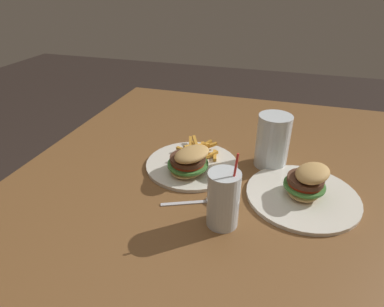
{
  "coord_description": "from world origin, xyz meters",
  "views": [
    {
      "loc": [
        0.72,
        0.1,
        1.24
      ],
      "look_at": [
        -0.05,
        -0.13,
        0.79
      ],
      "focal_mm": 30.0,
      "sensor_mm": 36.0,
      "label": 1
    }
  ],
  "objects_px": {
    "meal_plate_near": "(191,162)",
    "spoon": "(213,199)",
    "juice_glass": "(223,201)",
    "meal_plate_far": "(304,189)",
    "beer_glass": "(273,142)"
  },
  "relations": [
    {
      "from": "spoon",
      "to": "meal_plate_far",
      "type": "relative_size",
      "value": 0.57
    },
    {
      "from": "beer_glass",
      "to": "spoon",
      "type": "distance_m",
      "value": 0.26
    },
    {
      "from": "meal_plate_near",
      "to": "spoon",
      "type": "relative_size",
      "value": 1.7
    },
    {
      "from": "juice_glass",
      "to": "spoon",
      "type": "height_order",
      "value": "juice_glass"
    },
    {
      "from": "meal_plate_near",
      "to": "beer_glass",
      "type": "height_order",
      "value": "beer_glass"
    },
    {
      "from": "meal_plate_near",
      "to": "beer_glass",
      "type": "bearing_deg",
      "value": 114.59
    },
    {
      "from": "beer_glass",
      "to": "juice_glass",
      "type": "height_order",
      "value": "juice_glass"
    },
    {
      "from": "meal_plate_near",
      "to": "meal_plate_far",
      "type": "xyz_separation_m",
      "value": [
        0.04,
        0.31,
        -0.0
      ]
    },
    {
      "from": "juice_glass",
      "to": "spoon",
      "type": "xyz_separation_m",
      "value": [
        -0.07,
        -0.04,
        -0.05
      ]
    },
    {
      "from": "meal_plate_near",
      "to": "spoon",
      "type": "xyz_separation_m",
      "value": [
        0.12,
        0.09,
        -0.02
      ]
    },
    {
      "from": "beer_glass",
      "to": "juice_glass",
      "type": "distance_m",
      "value": 0.3
    },
    {
      "from": "meal_plate_near",
      "to": "juice_glass",
      "type": "bearing_deg",
      "value": 34.39
    },
    {
      "from": "beer_glass",
      "to": "juice_glass",
      "type": "bearing_deg",
      "value": -15.64
    },
    {
      "from": "meal_plate_far",
      "to": "beer_glass",
      "type": "bearing_deg",
      "value": -146.01
    },
    {
      "from": "spoon",
      "to": "meal_plate_far",
      "type": "bearing_deg",
      "value": -2.8
    }
  ]
}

